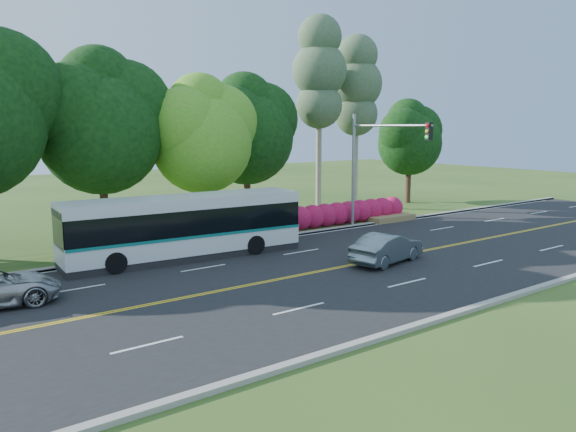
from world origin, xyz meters
TOP-DOWN VIEW (x-y plane):
  - ground at (0.00, 0.00)m, footprint 120.00×120.00m
  - road at (0.00, 0.00)m, footprint 60.00×14.00m
  - curb_north at (0.00, 7.15)m, footprint 60.00×0.30m
  - curb_south at (0.00, -7.15)m, footprint 60.00×0.30m
  - grass_verge at (0.00, 9.00)m, footprint 60.00×4.00m
  - lane_markings at (-0.09, 0.00)m, footprint 57.60×13.82m
  - tree_row at (-5.15, 12.13)m, footprint 44.70×9.10m
  - bougainvillea_hedge at (7.18, 8.15)m, footprint 9.50×2.25m
  - traffic_signal at (6.49, 5.40)m, footprint 0.42×6.10m
  - transit_bus at (-5.78, 5.74)m, footprint 11.51×3.17m
  - sedan at (1.29, -0.64)m, footprint 4.39×2.27m

SIDE VIEW (x-z plane):
  - ground at x=0.00m, z-range 0.00..0.00m
  - road at x=0.00m, z-range 0.00..0.02m
  - lane_markings at x=-0.09m, z-range 0.02..0.02m
  - grass_verge at x=0.00m, z-range 0.00..0.10m
  - curb_north at x=0.00m, z-range 0.00..0.15m
  - curb_south at x=0.00m, z-range 0.00..0.15m
  - sedan at x=1.29m, z-range 0.02..1.40m
  - bougainvillea_hedge at x=7.18m, z-range -0.03..1.47m
  - transit_bus at x=-5.78m, z-range 0.01..2.98m
  - traffic_signal at x=6.49m, z-range 1.17..8.17m
  - tree_row at x=-5.15m, z-range -0.19..13.65m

